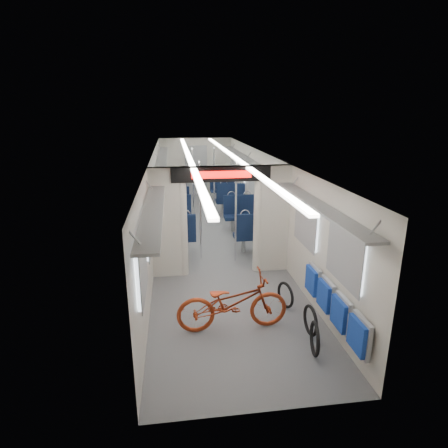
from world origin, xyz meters
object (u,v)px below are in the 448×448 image
(stanchion_far_left, at_px, (193,186))
(bicycle, at_px, (232,302))
(bike_hoop_b, at_px, (310,322))
(bike_hoop_a, at_px, (315,340))
(seat_bay_near_right, at_px, (246,220))
(seat_bay_far_left, at_px, (174,194))
(stanchion_far_right, at_px, (214,186))
(flip_bench, at_px, (333,304))
(seat_bay_far_right, at_px, (226,191))
(seat_bay_near_left, at_px, (176,221))
(stanchion_near_right, at_px, (236,213))
(bike_hoop_c, at_px, (285,296))
(stanchion_near_left, at_px, (200,212))

(stanchion_far_left, bearing_deg, bicycle, -87.59)
(bike_hoop_b, bearing_deg, stanchion_far_left, 102.64)
(bike_hoop_a, xyz_separation_m, bike_hoop_b, (0.12, 0.48, -0.01))
(seat_bay_near_right, xyz_separation_m, seat_bay_far_left, (-1.87, 3.45, 0.02))
(seat_bay_far_left, xyz_separation_m, stanchion_far_right, (1.23, -1.59, 0.58))
(flip_bench, bearing_deg, seat_bay_far_right, 92.84)
(bike_hoop_a, bearing_deg, seat_bay_far_left, 102.59)
(seat_bay_near_left, xyz_separation_m, seat_bay_near_right, (1.87, -0.13, -0.01))
(bike_hoop_b, bearing_deg, seat_bay_near_right, 91.71)
(stanchion_near_right, relative_size, stanchion_far_right, 1.00)
(bike_hoop_a, bearing_deg, bike_hoop_c, 90.75)
(seat_bay_far_right, xyz_separation_m, stanchion_near_left, (-1.30, -4.94, 0.58))
(seat_bay_far_left, bearing_deg, stanchion_near_right, -74.47)
(flip_bench, xyz_separation_m, bike_hoop_b, (-0.28, 0.13, -0.36))
(seat_bay_near_right, xyz_separation_m, stanchion_near_right, (-0.52, -1.40, 0.59))
(bike_hoop_a, distance_m, bike_hoop_c, 1.36)
(seat_bay_near_right, height_order, seat_bay_far_left, seat_bay_far_left)
(bicycle, xyz_separation_m, stanchion_near_left, (-0.26, 3.03, 0.68))
(seat_bay_near_left, xyz_separation_m, seat_bay_far_right, (1.87, 3.63, 0.00))
(bike_hoop_b, distance_m, stanchion_far_left, 6.59)
(bike_hoop_c, xyz_separation_m, stanchion_far_left, (-1.29, 5.48, 0.94))
(flip_bench, height_order, seat_bay_near_left, seat_bay_near_left)
(seat_bay_near_left, bearing_deg, seat_bay_near_right, -4.12)
(bike_hoop_b, relative_size, stanchion_near_right, 0.22)
(bike_hoop_b, distance_m, stanchion_far_right, 6.51)
(seat_bay_near_left, bearing_deg, stanchion_near_left, -66.38)
(flip_bench, bearing_deg, stanchion_near_left, 116.20)
(bike_hoop_a, height_order, seat_bay_far_right, seat_bay_far_right)
(stanchion_near_right, bearing_deg, seat_bay_near_right, 69.53)
(seat_bay_near_left, bearing_deg, bicycle, -79.14)
(stanchion_far_left, bearing_deg, stanchion_near_left, -90.14)
(bike_hoop_a, relative_size, stanchion_far_right, 0.22)
(bicycle, distance_m, stanchion_far_left, 6.07)
(bike_hoop_b, height_order, seat_bay_far_left, seat_bay_far_left)
(seat_bay_far_left, height_order, stanchion_far_left, stanchion_far_left)
(bike_hoop_c, bearing_deg, stanchion_near_right, 103.11)
(bike_hoop_b, distance_m, seat_bay_far_right, 8.31)
(stanchion_near_right, distance_m, stanchion_far_left, 3.32)
(bike_hoop_a, xyz_separation_m, stanchion_far_right, (-0.66, 6.87, 0.92))
(bike_hoop_c, bearing_deg, bike_hoop_b, -81.44)
(stanchion_near_right, bearing_deg, bike_hoop_b, -78.16)
(bike_hoop_a, xyz_separation_m, bike_hoop_c, (-0.02, 1.36, -0.02))
(bicycle, relative_size, stanchion_near_right, 0.77)
(flip_bench, height_order, bike_hoop_a, flip_bench)
(seat_bay_near_left, xyz_separation_m, seat_bay_far_left, (-0.00, 3.32, 0.01))
(bike_hoop_b, height_order, bike_hoop_c, bike_hoop_b)
(stanchion_near_right, bearing_deg, bicycle, -100.46)
(bicycle, height_order, stanchion_near_left, stanchion_near_left)
(bicycle, distance_m, bike_hoop_b, 1.25)
(bike_hoop_b, relative_size, seat_bay_near_right, 0.23)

